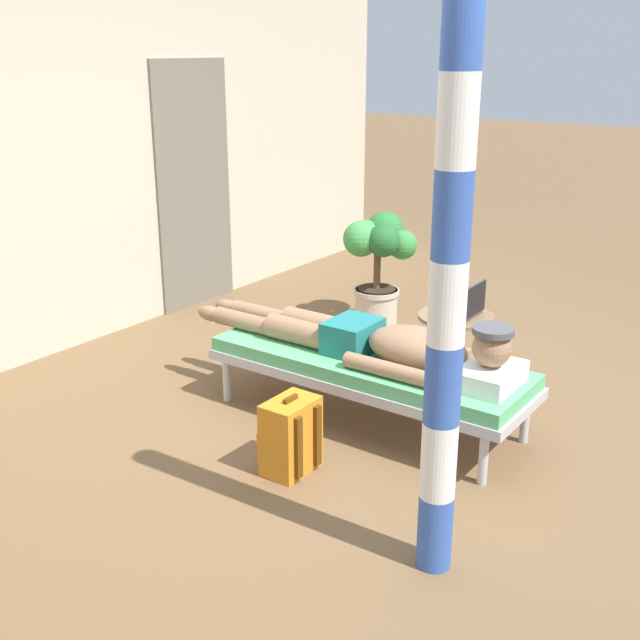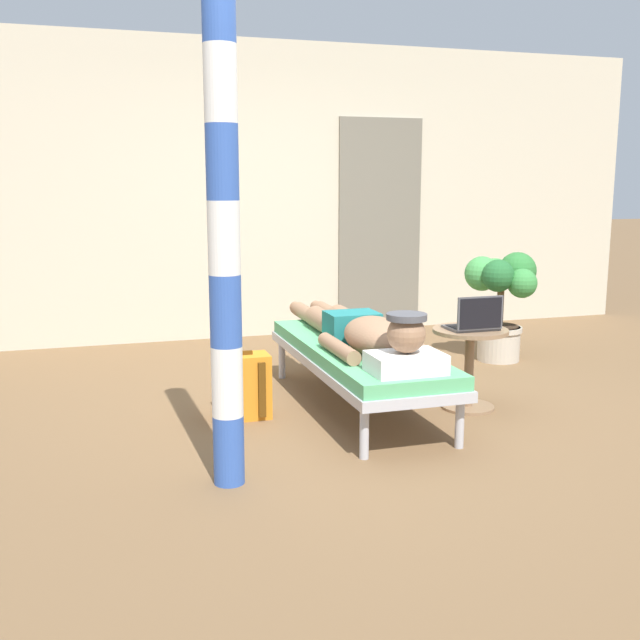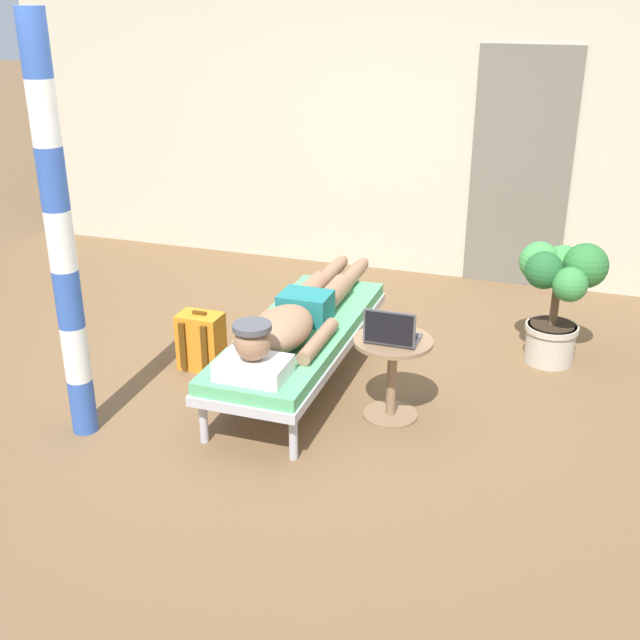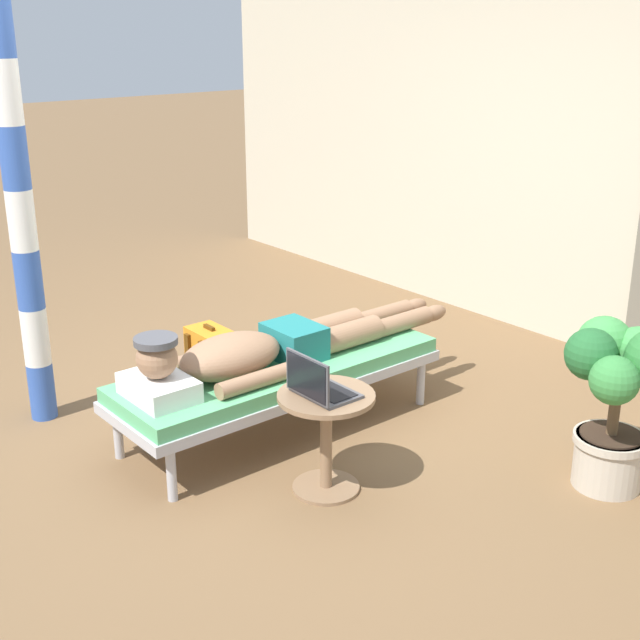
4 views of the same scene
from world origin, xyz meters
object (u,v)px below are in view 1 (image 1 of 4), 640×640
(person_reclining, at_px, (382,342))
(side_table, at_px, (455,340))
(porch_post, at_px, (447,303))
(laptop, at_px, (464,308))
(potted_plant, at_px, (378,256))
(lounge_chair, at_px, (368,367))
(backpack, at_px, (290,436))

(person_reclining, bearing_deg, side_table, -11.24)
(side_table, distance_m, porch_post, 2.04)
(laptop, height_order, porch_post, porch_post)
(potted_plant, bearing_deg, person_reclining, -147.78)
(side_table, relative_size, porch_post, 0.22)
(lounge_chair, xyz_separation_m, person_reclining, (0.00, -0.09, 0.17))
(potted_plant, bearing_deg, backpack, -158.99)
(backpack, relative_size, potted_plant, 0.48)
(laptop, distance_m, backpack, 1.50)
(side_table, distance_m, potted_plant, 1.44)
(potted_plant, bearing_deg, laptop, -127.07)
(side_table, height_order, potted_plant, potted_plant)
(lounge_chair, relative_size, side_table, 3.71)
(lounge_chair, relative_size, potted_plant, 2.20)
(side_table, height_order, laptop, laptop)
(potted_plant, distance_m, porch_post, 3.26)
(lounge_chair, height_order, backpack, backpack)
(porch_post, bearing_deg, laptop, 22.58)
(laptop, distance_m, porch_post, 1.94)
(person_reclining, xyz_separation_m, side_table, (0.68, -0.14, -0.16))
(person_reclining, bearing_deg, lounge_chair, 90.00)
(lounge_chair, height_order, person_reclining, person_reclining)
(side_table, distance_m, laptop, 0.23)
(laptop, relative_size, potted_plant, 0.35)
(side_table, height_order, backpack, side_table)
(person_reclining, height_order, side_table, person_reclining)
(lounge_chair, distance_m, porch_post, 1.65)
(person_reclining, distance_m, laptop, 0.71)
(laptop, bearing_deg, potted_plant, 52.93)
(lounge_chair, distance_m, person_reclining, 0.19)
(lounge_chair, xyz_separation_m, porch_post, (-1.02, -0.98, 0.85))
(backpack, bearing_deg, person_reclining, -7.98)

